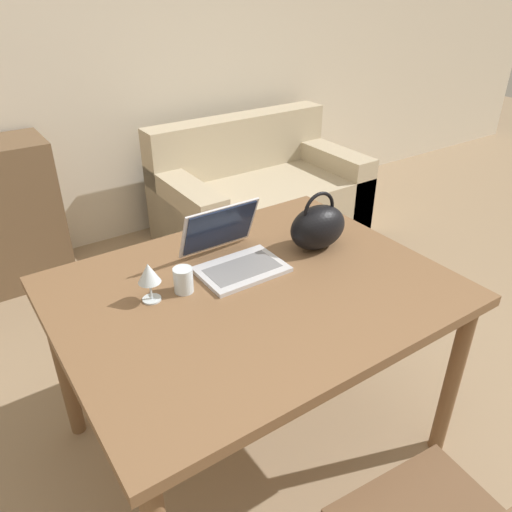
% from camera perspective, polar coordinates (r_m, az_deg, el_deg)
% --- Properties ---
extents(wall_back, '(10.00, 0.06, 2.70)m').
position_cam_1_polar(wall_back, '(3.46, -22.57, 21.47)').
color(wall_back, beige).
rests_on(wall_back, ground_plane).
extents(dining_table, '(1.33, 1.05, 0.77)m').
position_cam_1_polar(dining_table, '(1.80, -0.27, -5.66)').
color(dining_table, brown).
rests_on(dining_table, ground_plane).
extents(couch, '(1.45, 0.84, 0.82)m').
position_cam_1_polar(couch, '(3.69, 0.33, 6.77)').
color(couch, '#C1B293').
rests_on(couch, ground_plane).
extents(laptop, '(0.31, 0.31, 0.22)m').
position_cam_1_polar(laptop, '(1.86, -2.87, 0.74)').
color(laptop, silver).
rests_on(laptop, dining_table).
extents(drinking_glass, '(0.07, 0.07, 0.09)m').
position_cam_1_polar(drinking_glass, '(1.72, -8.31, -2.74)').
color(drinking_glass, silver).
rests_on(drinking_glass, dining_table).
extents(wine_glass, '(0.08, 0.08, 0.14)m').
position_cam_1_polar(wine_glass, '(1.67, -12.16, -2.09)').
color(wine_glass, silver).
rests_on(wine_glass, dining_table).
extents(handbag, '(0.24, 0.16, 0.24)m').
position_cam_1_polar(handbag, '(1.97, 7.09, 3.36)').
color(handbag, black).
rests_on(handbag, dining_table).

